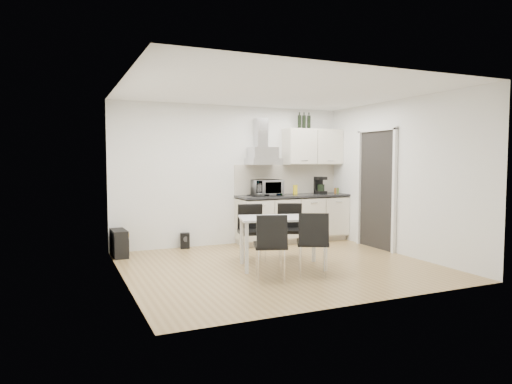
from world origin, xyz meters
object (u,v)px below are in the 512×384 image
at_px(dining_table, 282,223).
at_px(guitar_amp, 119,243).
at_px(kitchenette, 294,199).
at_px(floor_speaker, 185,241).
at_px(chair_near_left, 270,246).
at_px(chair_near_right, 312,243).
at_px(chair_far_left, 252,233).
at_px(chair_far_right, 290,231).

distance_m(dining_table, guitar_amp, 2.78).
bearing_deg(kitchenette, dining_table, -122.85).
xyz_separation_m(dining_table, floor_speaker, (-0.94, 2.00, -0.52)).
bearing_deg(chair_near_left, dining_table, 68.66).
relative_size(dining_table, chair_near_right, 1.56).
xyz_separation_m(chair_far_left, chair_near_left, (-0.23, -1.13, 0.00)).
relative_size(chair_far_left, guitar_amp, 1.62).
height_order(chair_far_right, guitar_amp, chair_far_right).
bearing_deg(chair_near_right, chair_far_right, 105.03).
bearing_deg(chair_near_left, kitchenette, 74.47).
bearing_deg(floor_speaker, chair_far_left, -49.06).
height_order(chair_far_left, chair_near_right, same).
bearing_deg(chair_far_right, chair_near_left, 75.68).
xyz_separation_m(chair_far_left, guitar_amp, (-1.90, 1.14, -0.22)).
distance_m(kitchenette, guitar_amp, 3.36).
height_order(chair_near_left, chair_near_right, same).
xyz_separation_m(chair_far_left, chair_near_right, (0.40, -1.18, 0.00)).
relative_size(chair_far_left, chair_near_left, 1.00).
height_order(dining_table, chair_far_right, chair_far_right).
height_order(dining_table, guitar_amp, dining_table).
distance_m(chair_far_left, floor_speaker, 1.59).
xyz_separation_m(chair_far_right, floor_speaker, (-1.34, 1.49, -0.30)).
height_order(chair_near_left, guitar_amp, chair_near_left).
relative_size(chair_near_left, chair_near_right, 1.00).
xyz_separation_m(chair_near_left, chair_near_right, (0.62, -0.05, 0.00)).
xyz_separation_m(chair_near_left, floor_speaker, (-0.50, 2.52, -0.30)).
bearing_deg(guitar_amp, chair_near_right, -47.96).
bearing_deg(floor_speaker, chair_near_left, -65.51).
bearing_deg(chair_far_right, dining_table, 76.75).
height_order(guitar_amp, floor_speaker, guitar_amp).
bearing_deg(chair_near_right, kitchenette, 93.94).
xyz_separation_m(kitchenette, chair_near_right, (-1.00, -2.40, -0.39)).
bearing_deg(guitar_amp, floor_speaker, 9.27).
distance_m(dining_table, chair_far_left, 0.69).
xyz_separation_m(kitchenette, chair_near_left, (-1.63, -2.35, -0.39)).
height_order(chair_far_left, floor_speaker, chair_far_left).
bearing_deg(chair_far_right, chair_near_right, 103.53).
distance_m(chair_near_left, guitar_amp, 2.83).
xyz_separation_m(guitar_amp, floor_speaker, (1.18, 0.25, -0.09)).
relative_size(dining_table, chair_far_right, 1.56).
height_order(chair_far_right, floor_speaker, chair_far_right).
bearing_deg(dining_table, chair_far_right, 67.04).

